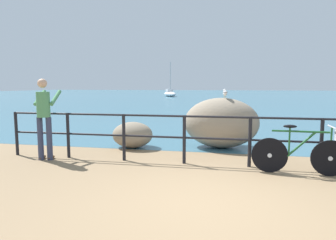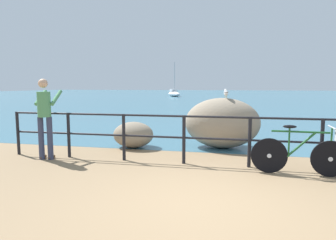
{
  "view_description": "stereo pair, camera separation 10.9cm",
  "coord_description": "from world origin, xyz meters",
  "px_view_note": "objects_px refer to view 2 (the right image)",
  "views": [
    {
      "loc": [
        0.22,
        -4.05,
        1.64
      ],
      "look_at": [
        -1.09,
        2.5,
        0.87
      ],
      "focal_mm": 32.19,
      "sensor_mm": 36.0,
      "label": 1
    },
    {
      "loc": [
        0.33,
        -4.03,
        1.64
      ],
      "look_at": [
        -1.09,
        2.5,
        0.87
      ],
      "focal_mm": 32.19,
      "sensor_mm": 36.0,
      "label": 2
    }
  ],
  "objects_px": {
    "person_at_railing": "(45,115)",
    "breakwater_boulder_main": "(222,123)",
    "sailboat": "(174,94)",
    "breakwater_boulder_left": "(133,135)",
    "seagull": "(226,93)",
    "bicycle": "(308,150)"
  },
  "relations": [
    {
      "from": "breakwater_boulder_left",
      "to": "sailboat",
      "type": "bearing_deg",
      "value": 99.45
    },
    {
      "from": "bicycle",
      "to": "breakwater_boulder_left",
      "type": "xyz_separation_m",
      "value": [
        -3.91,
        1.7,
        -0.13
      ]
    },
    {
      "from": "bicycle",
      "to": "seagull",
      "type": "bearing_deg",
      "value": 128.53
    },
    {
      "from": "bicycle",
      "to": "breakwater_boulder_main",
      "type": "bearing_deg",
      "value": 128.8
    },
    {
      "from": "bicycle",
      "to": "breakwater_boulder_main",
      "type": "xyz_separation_m",
      "value": [
        -1.62,
        2.17,
        0.19
      ]
    },
    {
      "from": "bicycle",
      "to": "sailboat",
      "type": "height_order",
      "value": "sailboat"
    },
    {
      "from": "person_at_railing",
      "to": "sailboat",
      "type": "bearing_deg",
      "value": -1.89
    },
    {
      "from": "person_at_railing",
      "to": "breakwater_boulder_left",
      "type": "height_order",
      "value": "person_at_railing"
    },
    {
      "from": "person_at_railing",
      "to": "breakwater_boulder_main",
      "type": "relative_size",
      "value": 0.91
    },
    {
      "from": "seagull",
      "to": "sailboat",
      "type": "height_order",
      "value": "sailboat"
    },
    {
      "from": "bicycle",
      "to": "person_at_railing",
      "type": "height_order",
      "value": "person_at_railing"
    },
    {
      "from": "bicycle",
      "to": "breakwater_boulder_left",
      "type": "relative_size",
      "value": 1.6
    },
    {
      "from": "person_at_railing",
      "to": "seagull",
      "type": "distance_m",
      "value": 4.36
    },
    {
      "from": "seagull",
      "to": "sailboat",
      "type": "xyz_separation_m",
      "value": [
        -8.27,
        35.05,
        -1.03
      ]
    },
    {
      "from": "person_at_railing",
      "to": "sailboat",
      "type": "xyz_separation_m",
      "value": [
        -4.42,
        37.06,
        -0.57
      ]
    },
    {
      "from": "person_at_railing",
      "to": "breakwater_boulder_main",
      "type": "xyz_separation_m",
      "value": [
        3.77,
        2.09,
        -0.34
      ]
    },
    {
      "from": "seagull",
      "to": "person_at_railing",
      "type": "bearing_deg",
      "value": 112.05
    },
    {
      "from": "breakwater_boulder_main",
      "to": "seagull",
      "type": "xyz_separation_m",
      "value": [
        0.08,
        -0.09,
        0.79
      ]
    },
    {
      "from": "sailboat",
      "to": "breakwater_boulder_left",
      "type": "bearing_deg",
      "value": -16.9
    },
    {
      "from": "breakwater_boulder_main",
      "to": "breakwater_boulder_left",
      "type": "bearing_deg",
      "value": -168.47
    },
    {
      "from": "person_at_railing",
      "to": "breakwater_boulder_main",
      "type": "distance_m",
      "value": 4.32
    },
    {
      "from": "sailboat",
      "to": "seagull",
      "type": "bearing_deg",
      "value": -13.07
    }
  ]
}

